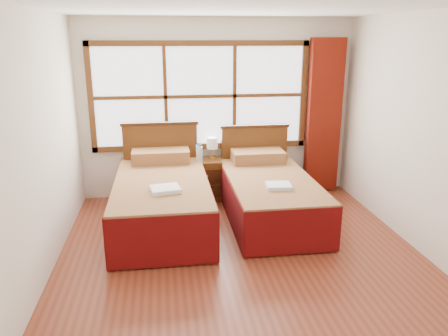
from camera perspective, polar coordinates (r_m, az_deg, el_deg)
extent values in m
plane|color=brown|center=(4.80, 2.63, -12.21)|extent=(4.50, 4.50, 0.00)
plane|color=white|center=(4.21, 3.12, 20.51)|extent=(4.50, 4.50, 0.00)
plane|color=silver|center=(6.50, -0.90, 7.69)|extent=(4.00, 0.00, 4.00)
plane|color=silver|center=(4.41, -23.59, 1.94)|extent=(0.00, 4.50, 4.50)
plane|color=silver|center=(5.09, 25.61, 3.50)|extent=(0.00, 4.50, 4.50)
cube|color=white|center=(6.42, -3.12, 9.35)|extent=(3.00, 0.02, 1.40)
cube|color=#532D12|center=(6.54, -3.00, 2.88)|extent=(3.16, 0.06, 0.08)
cube|color=#532D12|center=(6.35, -3.21, 15.97)|extent=(3.16, 0.06, 0.08)
cube|color=#532D12|center=(6.45, -17.02, 8.69)|extent=(0.08, 0.06, 1.56)
cube|color=#532D12|center=(6.71, 10.29, 9.43)|extent=(0.08, 0.06, 1.56)
cube|color=#532D12|center=(6.38, -7.64, 9.18)|extent=(0.05, 0.05, 1.40)
cube|color=#532D12|center=(6.46, 1.38, 9.42)|extent=(0.05, 0.05, 1.40)
cube|color=#532D12|center=(6.40, -3.10, 9.33)|extent=(3.00, 0.05, 0.05)
cube|color=maroon|center=(6.78, 12.89, 6.53)|extent=(0.50, 0.16, 2.30)
cube|color=#371B0B|center=(5.68, -8.01, -5.74)|extent=(1.03, 2.05, 0.33)
cube|color=#63210E|center=(5.57, -8.14, -2.82)|extent=(1.15, 2.28, 0.28)
cube|color=#5D090A|center=(5.66, -13.90, -4.65)|extent=(0.03, 2.28, 0.57)
cube|color=#5D090A|center=(5.65, -2.24, -4.19)|extent=(0.03, 2.28, 0.57)
cube|color=#5D090A|center=(4.59, -7.98, -9.51)|extent=(1.15, 0.03, 0.57)
cube|color=#63210E|center=(6.29, -8.26, 1.65)|extent=(0.80, 0.47, 0.18)
cube|color=#532D12|center=(6.51, -8.21, 0.83)|extent=(1.07, 0.06, 1.12)
cube|color=#371B0B|center=(6.38, -8.42, 5.75)|extent=(1.12, 0.08, 0.04)
cube|color=#371B0B|center=(5.84, 5.93, -5.13)|extent=(0.96, 1.91, 0.31)
cube|color=#63210E|center=(5.74, 6.01, -2.47)|extent=(1.07, 2.12, 0.26)
cube|color=#5D090A|center=(5.69, 0.71, -4.23)|extent=(0.03, 2.12, 0.53)
cube|color=#5D090A|center=(5.94, 10.99, -3.63)|extent=(0.03, 2.12, 0.53)
cube|color=#5D090A|center=(4.86, 8.97, -8.27)|extent=(1.07, 0.03, 0.53)
cube|color=#63210E|center=(6.39, 4.42, 1.57)|extent=(0.75, 0.44, 0.17)
cube|color=#532D12|center=(6.66, 3.95, 0.98)|extent=(1.00, 0.06, 1.04)
cube|color=#371B0B|center=(6.53, 4.04, 5.47)|extent=(1.04, 0.08, 0.04)
cube|color=#532D12|center=(6.47, -2.43, -1.47)|extent=(0.45, 0.40, 0.60)
cube|color=#371B0B|center=(6.31, -2.22, -3.11)|extent=(0.40, 0.02, 0.18)
cube|color=#371B0B|center=(6.24, -2.24, -1.03)|extent=(0.40, 0.02, 0.18)
sphere|color=olive|center=(6.30, -2.20, -3.16)|extent=(0.03, 0.03, 0.03)
sphere|color=olive|center=(6.22, -2.23, -1.08)|extent=(0.03, 0.03, 0.03)
cube|color=white|center=(5.08, -7.67, -2.76)|extent=(0.37, 0.34, 0.05)
cube|color=white|center=(5.32, 7.14, -2.32)|extent=(0.32, 0.29, 0.05)
cylinder|color=gold|center=(6.45, -1.54, 1.34)|extent=(0.10, 0.10, 0.02)
cylinder|color=gold|center=(6.43, -1.55, 1.99)|extent=(0.02, 0.02, 0.13)
cylinder|color=silver|center=(6.40, -1.56, 3.27)|extent=(0.16, 0.16, 0.16)
cylinder|color=silver|center=(6.27, -3.34, 1.94)|extent=(0.07, 0.07, 0.24)
cylinder|color=blue|center=(6.24, -3.36, 3.17)|extent=(0.04, 0.04, 0.03)
cylinder|color=silver|center=(6.24, -3.13, 1.78)|extent=(0.07, 0.07, 0.22)
cylinder|color=blue|center=(6.21, -3.15, 2.92)|extent=(0.03, 0.03, 0.03)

